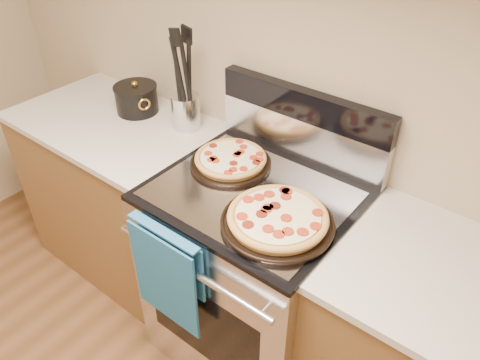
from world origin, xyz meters
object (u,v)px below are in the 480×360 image
Objects in this scene: utensil_crock at (186,112)px; saucepan at (137,100)px; pepperoni_pizza_back at (231,160)px; range_body at (254,275)px; pepperoni_pizza_front at (278,219)px.

saucepan is (-0.30, -0.03, -0.02)m from utensil_crock.
utensil_crock reaches higher than pepperoni_pizza_back.
range_body is 0.53m from pepperoni_pizza_back.
utensil_crock is (-0.37, 0.13, 0.04)m from pepperoni_pizza_back.
utensil_crock is at bearing 156.37° from pepperoni_pizza_front.
range_body is 0.80m from utensil_crock.
pepperoni_pizza_back is at bearing 152.55° from pepperoni_pizza_front.
utensil_crock reaches higher than saucepan.
range_body is at bearing -20.21° from utensil_crock.
pepperoni_pizza_back is 0.68m from saucepan.
pepperoni_pizza_back is (-0.18, 0.07, 0.50)m from range_body.
range_body is 0.55m from pepperoni_pizza_front.
pepperoni_pizza_front is at bearing -15.46° from saucepan.
range_body is 2.76× the size of pepperoni_pizza_back.
utensil_crock is at bearing 160.29° from pepperoni_pizza_back.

